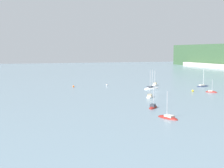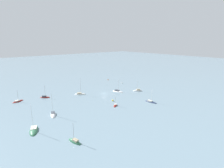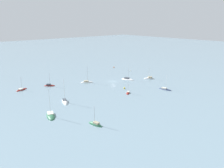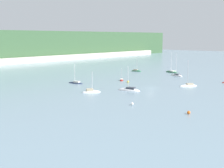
{
  "view_description": "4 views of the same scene",
  "coord_description": "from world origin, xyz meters",
  "px_view_note": "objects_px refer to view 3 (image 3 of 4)",
  "views": [
    {
      "loc": [
        113.1,
        -55.6,
        16.64
      ],
      "look_at": [
        -7.74,
        -15.74,
        2.91
      ],
      "focal_mm": 50.0,
      "sensor_mm": 36.0,
      "label": 1
    },
    {
      "loc": [
        64.7,
        84.58,
        33.3
      ],
      "look_at": [
        -16.24,
        -11.49,
        1.35
      ],
      "focal_mm": 28.0,
      "sensor_mm": 36.0,
      "label": 2
    },
    {
      "loc": [
        81.1,
        91.16,
        34.36
      ],
      "look_at": [
        9.42,
        9.74,
        2.44
      ],
      "focal_mm": 35.0,
      "sensor_mm": 36.0,
      "label": 3
    },
    {
      "loc": [
        -92.74,
        -61.9,
        18.32
      ],
      "look_at": [
        -16.57,
        4.19,
        3.02
      ],
      "focal_mm": 50.0,
      "sensor_mm": 36.0,
      "label": 4
    }
  ],
  "objects_px": {
    "sailboat_2": "(22,90)",
    "sailboat_6": "(49,86)",
    "sailboat_5": "(95,125)",
    "sailboat_9": "(149,79)",
    "sailboat_4": "(128,80)",
    "sailboat_8": "(128,93)",
    "sailboat_1": "(65,102)",
    "sailboat_3": "(87,82)",
    "sailboat_7": "(51,116)",
    "mooring_buoy_2": "(114,67)",
    "mooring_buoy_1": "(130,71)",
    "mooring_buoy_0": "(124,88)",
    "sailboat_0": "(165,89)"
  },
  "relations": [
    {
      "from": "sailboat_8",
      "to": "sailboat_7",
      "type": "bearing_deg",
      "value": -37.42
    },
    {
      "from": "sailboat_6",
      "to": "mooring_buoy_2",
      "type": "height_order",
      "value": "sailboat_6"
    },
    {
      "from": "sailboat_1",
      "to": "sailboat_2",
      "type": "bearing_deg",
      "value": -143.45
    },
    {
      "from": "sailboat_1",
      "to": "sailboat_3",
      "type": "bearing_deg",
      "value": 148.7
    },
    {
      "from": "sailboat_1",
      "to": "sailboat_2",
      "type": "xyz_separation_m",
      "value": [
        8.01,
        -29.74,
        0.0
      ]
    },
    {
      "from": "sailboat_5",
      "to": "sailboat_9",
      "type": "xyz_separation_m",
      "value": [
        -61.32,
        -26.86,
        0.02
      ]
    },
    {
      "from": "sailboat_8",
      "to": "mooring_buoy_1",
      "type": "distance_m",
      "value": 48.2
    },
    {
      "from": "sailboat_1",
      "to": "sailboat_8",
      "type": "distance_m",
      "value": 30.79
    },
    {
      "from": "sailboat_2",
      "to": "sailboat_6",
      "type": "relative_size",
      "value": 0.91
    },
    {
      "from": "mooring_buoy_0",
      "to": "sailboat_6",
      "type": "bearing_deg",
      "value": -48.7
    },
    {
      "from": "sailboat_6",
      "to": "sailboat_8",
      "type": "height_order",
      "value": "sailboat_6"
    },
    {
      "from": "sailboat_9",
      "to": "mooring_buoy_0",
      "type": "height_order",
      "value": "sailboat_9"
    },
    {
      "from": "sailboat_2",
      "to": "sailboat_7",
      "type": "height_order",
      "value": "sailboat_7"
    },
    {
      "from": "sailboat_1",
      "to": "sailboat_5",
      "type": "xyz_separation_m",
      "value": [
        3.05,
        25.96,
        0.02
      ]
    },
    {
      "from": "sailboat_5",
      "to": "mooring_buoy_1",
      "type": "bearing_deg",
      "value": -66.12
    },
    {
      "from": "sailboat_4",
      "to": "sailboat_9",
      "type": "distance_m",
      "value": 13.38
    },
    {
      "from": "sailboat_3",
      "to": "mooring_buoy_1",
      "type": "xyz_separation_m",
      "value": [
        -39.57,
        -3.77,
        0.27
      ]
    },
    {
      "from": "sailboat_4",
      "to": "sailboat_9",
      "type": "bearing_deg",
      "value": 41.41
    },
    {
      "from": "sailboat_9",
      "to": "mooring_buoy_2",
      "type": "relative_size",
      "value": 9.97
    },
    {
      "from": "sailboat_2",
      "to": "sailboat_5",
      "type": "xyz_separation_m",
      "value": [
        -4.96,
        55.7,
        0.02
      ]
    },
    {
      "from": "sailboat_5",
      "to": "mooring_buoy_0",
      "type": "distance_m",
      "value": 42.3
    },
    {
      "from": "sailboat_7",
      "to": "mooring_buoy_0",
      "type": "xyz_separation_m",
      "value": [
        -43.96,
        -5.58,
        0.36
      ]
    },
    {
      "from": "sailboat_1",
      "to": "sailboat_6",
      "type": "xyz_separation_m",
      "value": [
        -5.95,
        -27.06,
        0.05
      ]
    },
    {
      "from": "sailboat_8",
      "to": "sailboat_1",
      "type": "bearing_deg",
      "value": -54.98
    },
    {
      "from": "sailboat_0",
      "to": "sailboat_5",
      "type": "height_order",
      "value": "sailboat_0"
    },
    {
      "from": "sailboat_3",
      "to": "mooring_buoy_0",
      "type": "distance_m",
      "value": 23.88
    },
    {
      "from": "sailboat_5",
      "to": "mooring_buoy_2",
      "type": "xyz_separation_m",
      "value": [
        -66.69,
        -65.01,
        0.3
      ]
    },
    {
      "from": "sailboat_1",
      "to": "sailboat_7",
      "type": "relative_size",
      "value": 1.0
    },
    {
      "from": "sailboat_2",
      "to": "sailboat_6",
      "type": "distance_m",
      "value": 14.22
    },
    {
      "from": "sailboat_3",
      "to": "sailboat_8",
      "type": "bearing_deg",
      "value": -48.69
    },
    {
      "from": "sailboat_4",
      "to": "sailboat_8",
      "type": "distance_m",
      "value": 25.17
    },
    {
      "from": "sailboat_5",
      "to": "sailboat_7",
      "type": "distance_m",
      "value": 18.69
    },
    {
      "from": "sailboat_6",
      "to": "sailboat_7",
      "type": "distance_m",
      "value": 40.0
    },
    {
      "from": "sailboat_2",
      "to": "sailboat_5",
      "type": "distance_m",
      "value": 55.92
    },
    {
      "from": "sailboat_5",
      "to": "mooring_buoy_0",
      "type": "relative_size",
      "value": 9.12
    },
    {
      "from": "sailboat_6",
      "to": "mooring_buoy_2",
      "type": "xyz_separation_m",
      "value": [
        -57.69,
        -12.0,
        0.27
      ]
    },
    {
      "from": "sailboat_9",
      "to": "mooring_buoy_1",
      "type": "relative_size",
      "value": 10.49
    },
    {
      "from": "sailboat_5",
      "to": "sailboat_4",
      "type": "bearing_deg",
      "value": -67.67
    },
    {
      "from": "sailboat_5",
      "to": "mooring_buoy_1",
      "type": "distance_m",
      "value": 83.48
    },
    {
      "from": "mooring_buoy_0",
      "to": "sailboat_1",
      "type": "bearing_deg",
      "value": -6.13
    },
    {
      "from": "mooring_buoy_0",
      "to": "sailboat_8",
      "type": "bearing_deg",
      "value": 59.94
    },
    {
      "from": "mooring_buoy_0",
      "to": "mooring_buoy_1",
      "type": "relative_size",
      "value": 1.13
    },
    {
      "from": "sailboat_0",
      "to": "sailboat_4",
      "type": "relative_size",
      "value": 0.88
    },
    {
      "from": "sailboat_0",
      "to": "sailboat_5",
      "type": "distance_m",
      "value": 51.24
    },
    {
      "from": "sailboat_7",
      "to": "sailboat_9",
      "type": "distance_m",
      "value": 70.13
    },
    {
      "from": "sailboat_3",
      "to": "sailboat_5",
      "type": "relative_size",
      "value": 1.34
    },
    {
      "from": "sailboat_4",
      "to": "sailboat_9",
      "type": "height_order",
      "value": "sailboat_4"
    },
    {
      "from": "mooring_buoy_1",
      "to": "sailboat_8",
      "type": "bearing_deg",
      "value": 42.59
    },
    {
      "from": "sailboat_7",
      "to": "sailboat_8",
      "type": "distance_m",
      "value": 40.35
    },
    {
      "from": "sailboat_7",
      "to": "sailboat_3",
      "type": "bearing_deg",
      "value": 148.49
    }
  ]
}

